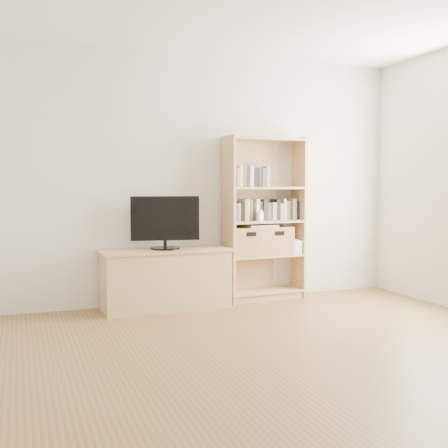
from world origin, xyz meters
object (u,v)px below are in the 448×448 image
television (165,222)px  basket_left (245,242)px  tv_stand (165,280)px  laptop (261,226)px  baby_monitor (261,216)px  bookshelf (264,218)px  basket_right (273,240)px

television → basket_left: bearing=13.9°
tv_stand → television: bearing=178.2°
tv_stand → laptop: laptop is taller
television → laptop: television is taller
baby_monitor → basket_left: (-0.14, 0.08, -0.27)m
bookshelf → laptop: size_ratio=5.50×
television → basket_left: 0.92m
baby_monitor → laptop: (0.05, 0.08, -0.11)m
basket_left → basket_right: size_ratio=1.01×
basket_right → laptop: size_ratio=1.14×
television → baby_monitor: 1.03m
tv_stand → basket_right: basket_right is taller
tv_stand → basket_left: size_ratio=3.43×
bookshelf → baby_monitor: bookshelf is taller
television → basket_right: television is taller
bookshelf → baby_monitor: bearing=-135.0°
bookshelf → basket_left: bookshelf is taller
baby_monitor → bookshelf: bearing=34.1°
bookshelf → baby_monitor: 0.14m
bookshelf → basket_left: bearing=-178.8°
bookshelf → television: bearing=-179.6°
bookshelf → laptop: bearing=-159.7°
baby_monitor → basket_right: baby_monitor is taller
tv_stand → bookshelf: size_ratio=0.71×
laptop → bookshelf: bearing=25.9°
television → basket_right: 1.25m
tv_stand → television: size_ratio=1.84×
baby_monitor → laptop: size_ratio=0.32×
bookshelf → basket_left: 0.33m
bookshelf → basket_left: size_ratio=4.81×
tv_stand → basket_left: basket_left is taller
bookshelf → basket_right: bearing=-2.6°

